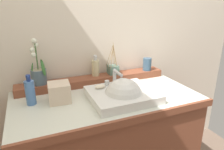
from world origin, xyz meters
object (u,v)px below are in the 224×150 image
at_px(tumbler_cup, 147,64).
at_px(tissue_box, 59,92).
at_px(soap_bar, 100,87).
at_px(lotion_bottle, 30,92).
at_px(sink_basin, 123,96).
at_px(potted_plant, 38,73).
at_px(reed_diffuser, 113,69).
at_px(soap_dispenser, 95,67).

height_order(tumbler_cup, tissue_box, tumbler_cup).
relative_size(tumbler_cup, tissue_box, 0.78).
bearing_deg(soap_bar, lotion_bottle, 173.15).
xyz_separation_m(sink_basin, lotion_bottle, (-0.54, 0.16, 0.06)).
distance_m(soap_bar, potted_plant, 0.44).
bearing_deg(tissue_box, lotion_bottle, 170.72).
bearing_deg(reed_diffuser, lotion_bottle, -163.31).
relative_size(sink_basin, potted_plant, 1.32).
height_order(soap_bar, soap_dispenser, soap_dispenser).
distance_m(soap_dispenser, tumbler_cup, 0.44).
height_order(sink_basin, tissue_box, sink_basin).
height_order(soap_bar, lotion_bottle, lotion_bottle).
distance_m(tumbler_cup, tissue_box, 0.77).
distance_m(sink_basin, lotion_bottle, 0.56).
bearing_deg(tumbler_cup, soap_bar, -156.39).
distance_m(sink_basin, potted_plant, 0.60).
xyz_separation_m(tumbler_cup, lotion_bottle, (-0.91, -0.16, -0.03)).
xyz_separation_m(potted_plant, reed_diffuser, (0.55, -0.00, -0.04)).
distance_m(lotion_bottle, tissue_box, 0.17).
relative_size(reed_diffuser, tissue_box, 1.92).
xyz_separation_m(tumbler_cup, reed_diffuser, (-0.30, 0.02, -0.01)).
bearing_deg(tissue_box, tumbler_cup, 14.22).
relative_size(tumbler_cup, lotion_bottle, 0.54).
bearing_deg(soap_dispenser, soap_bar, -101.96).
xyz_separation_m(lotion_bottle, tissue_box, (0.17, -0.03, -0.02)).
height_order(soap_bar, potted_plant, potted_plant).
height_order(sink_basin, reed_diffuser, reed_diffuser).
height_order(sink_basin, potted_plant, potted_plant).
relative_size(potted_plant, lotion_bottle, 1.67).
distance_m(sink_basin, tumbler_cup, 0.50).
xyz_separation_m(reed_diffuser, lotion_bottle, (-0.62, -0.18, -0.01)).
relative_size(potted_plant, reed_diffuser, 1.25).
distance_m(reed_diffuser, tissue_box, 0.50).
distance_m(soap_bar, tissue_box, 0.26).
distance_m(potted_plant, lotion_bottle, 0.21).
bearing_deg(tumbler_cup, lotion_bottle, -169.90).
bearing_deg(sink_basin, soap_bar, 136.41).
bearing_deg(tumbler_cup, potted_plant, 178.44).
height_order(soap_dispenser, tumbler_cup, soap_dispenser).
relative_size(soap_bar, soap_dispenser, 0.44).
xyz_separation_m(soap_bar, tumbler_cup, (0.49, 0.21, 0.04)).
xyz_separation_m(soap_dispenser, reed_diffuser, (0.14, -0.01, -0.03)).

